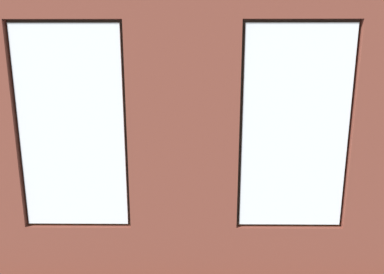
{
  "coord_description": "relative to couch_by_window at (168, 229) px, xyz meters",
  "views": [
    {
      "loc": [
        -0.11,
        6.12,
        2.32
      ],
      "look_at": [
        -0.06,
        0.4,
        1.08
      ],
      "focal_mm": 32.0,
      "sensor_mm": 36.0,
      "label": 1
    }
  ],
  "objects": [
    {
      "name": "remote_silver",
      "position": [
        -0.43,
        -2.67,
        0.1
      ],
      "size": [
        0.18,
        0.11,
        0.02
      ],
      "primitive_type": "cube",
      "rotation": [
        0.0,
        0.0,
        4.31
      ],
      "color": "#B2B2B7",
      "rests_on": "coffee_table"
    },
    {
      "name": "ground_plane",
      "position": [
        -0.22,
        -2.26,
        -0.38
      ],
      "size": [
        6.67,
        6.58,
        0.1
      ],
      "primitive_type": "cube",
      "color": "brown"
    },
    {
      "name": "potted_plant_corner_near_left",
      "position": [
        -2.7,
        -4.54,
        0.28
      ],
      "size": [
        1.08,
        1.12,
        1.25
      ],
      "color": "gray",
      "rests_on": "ground_plane"
    },
    {
      "name": "tv_flatscreen",
      "position": [
        2.47,
        -2.53,
        0.61
      ],
      "size": [
        1.24,
        0.2,
        0.85
      ],
      "color": "black",
      "rests_on": "media_console"
    },
    {
      "name": "remote_gray",
      "position": [
        -0.28,
        -2.76,
        0.1
      ],
      "size": [
        0.17,
        0.13,
        0.02
      ],
      "primitive_type": "cube",
      "rotation": [
        0.0,
        0.0,
        5.22
      ],
      "color": "#59595B",
      "rests_on": "coffee_table"
    },
    {
      "name": "potted_plant_near_tv",
      "position": [
        1.92,
        -1.44,
        0.43
      ],
      "size": [
        0.73,
        0.83,
        1.28
      ],
      "color": "#47423D",
      "rests_on": "ground_plane"
    },
    {
      "name": "couch_by_window",
      "position": [
        0.0,
        0.0,
        0.0
      ],
      "size": [
        2.08,
        0.87,
        0.8
      ],
      "color": "black",
      "rests_on": "ground_plane"
    },
    {
      "name": "candle_jar",
      "position": [
        -0.52,
        -2.56,
        0.15
      ],
      "size": [
        0.08,
        0.08,
        0.12
      ],
      "primitive_type": "cylinder",
      "color": "#B7333D",
      "rests_on": "coffee_table"
    },
    {
      "name": "brick_wall_with_windows",
      "position": [
        -0.22,
        0.65,
        1.28
      ],
      "size": [
        6.07,
        0.3,
        3.27
      ],
      "color": "brown",
      "rests_on": "ground_plane"
    },
    {
      "name": "cup_ceramic",
      "position": [
        -0.07,
        -2.56,
        0.13
      ],
      "size": [
        0.07,
        0.07,
        0.08
      ],
      "primitive_type": "cylinder",
      "color": "#33567F",
      "rests_on": "coffee_table"
    },
    {
      "name": "potted_plant_between_couches",
      "position": [
        -1.49,
        -0.06,
        0.46
      ],
      "size": [
        1.16,
        1.06,
        1.28
      ],
      "color": "#9E5638",
      "rests_on": "ground_plane"
    },
    {
      "name": "papasan_chair",
      "position": [
        0.86,
        -4.21,
        0.1
      ],
      "size": [
        1.04,
        1.04,
        0.67
      ],
      "color": "olive",
      "rests_on": "ground_plane"
    },
    {
      "name": "couch_left",
      "position": [
        -2.55,
        -2.2,
        0.0
      ],
      "size": [
        0.92,
        1.98,
        0.8
      ],
      "rotation": [
        0.0,
        0.0,
        1.55
      ],
      "color": "black",
      "rests_on": "ground_plane"
    },
    {
      "name": "white_wall_right",
      "position": [
        2.77,
        -2.06,
        1.31
      ],
      "size": [
        0.1,
        5.58,
        3.27
      ],
      "primitive_type": "cube",
      "color": "silver",
      "rests_on": "ground_plane"
    },
    {
      "name": "media_console",
      "position": [
        2.47,
        -2.53,
        -0.07
      ],
      "size": [
        1.24,
        0.42,
        0.51
      ],
      "primitive_type": "cube",
      "color": "black",
      "rests_on": "ground_plane"
    },
    {
      "name": "table_plant_small",
      "position": [
        -0.76,
        -2.79,
        0.22
      ],
      "size": [
        0.15,
        0.15,
        0.25
      ],
      "color": "gray",
      "rests_on": "coffee_table"
    },
    {
      "name": "coffee_table",
      "position": [
        -0.43,
        -2.67,
        0.03
      ],
      "size": [
        1.2,
        0.72,
        0.42
      ],
      "color": "olive",
      "rests_on": "ground_plane"
    },
    {
      "name": "potted_plant_by_left_couch",
      "position": [
        -2.15,
        -3.63,
        0.12
      ],
      "size": [
        0.44,
        0.44,
        0.65
      ],
      "color": "#47423D",
      "rests_on": "ground_plane"
    }
  ]
}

